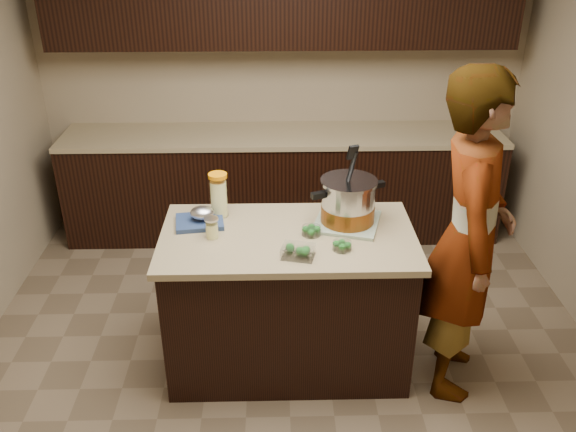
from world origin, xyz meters
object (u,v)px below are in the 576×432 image
at_px(island, 288,299).
at_px(stock_pot, 348,204).
at_px(person, 468,239).
at_px(lemonade_pitcher, 219,197).

relative_size(island, stock_pot, 3.11).
bearing_deg(person, lemonade_pitcher, 86.73).
bearing_deg(person, stock_pot, 78.30).
xyz_separation_m(lemonade_pitcher, person, (1.39, -0.42, -0.07)).
bearing_deg(lemonade_pitcher, person, -16.81).
distance_m(stock_pot, lemonade_pitcher, 0.77).
distance_m(island, stock_pot, 0.69).
distance_m(lemonade_pitcher, person, 1.45).
bearing_deg(island, stock_pot, 20.00).
xyz_separation_m(island, lemonade_pitcher, (-0.41, 0.25, 0.57)).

